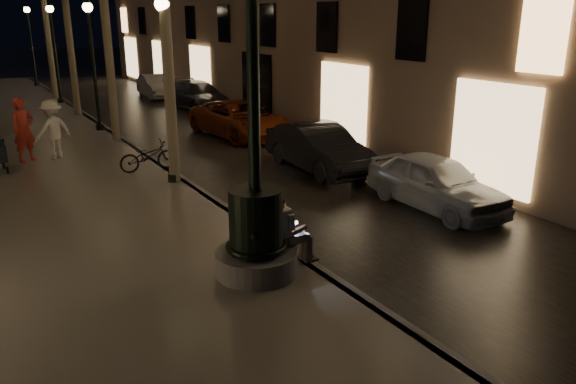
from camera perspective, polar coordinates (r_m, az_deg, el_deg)
ground at (r=21.81m, az=-17.11°, el=5.17°), size 120.00×120.00×0.00m
cobble_lane at (r=22.69m, az=-9.76°, el=6.19°), size 6.00×45.00×0.02m
curb_strip at (r=21.79m, az=-17.14°, el=5.43°), size 0.25×45.00×0.20m
fountain_lamppost at (r=9.32m, az=-3.30°, el=-2.58°), size 1.40×1.40×5.21m
seated_man_laptop at (r=9.72m, az=-0.08°, el=-3.72°), size 0.92×0.31×1.29m
lamp_curb_a at (r=14.60m, az=-12.30°, el=12.58°), size 0.36×0.36×4.81m
lamp_curb_b at (r=22.30m, az=-19.31°, el=13.65°), size 0.36×0.36×4.81m
lamp_curb_c at (r=30.15m, az=-22.73°, el=14.10°), size 0.36×0.36×4.81m
lamp_curb_d at (r=38.07m, az=-24.73°, el=14.34°), size 0.36×0.36×4.81m
car_front at (r=13.66m, az=14.82°, el=0.98°), size 1.61×3.82×1.29m
car_second at (r=16.49m, az=3.14°, el=4.50°), size 1.61×4.19×1.36m
car_third at (r=21.23m, az=-4.88°, el=7.39°), size 2.63×4.95×1.32m
car_rear at (r=27.63m, az=-9.15°, el=9.63°), size 2.18×4.73×1.34m
car_fifth at (r=32.06m, az=-13.24°, el=10.41°), size 1.58×3.89×1.26m
pedestrian_red at (r=18.44m, az=-25.28°, el=5.74°), size 0.82×0.71×1.91m
pedestrian_white at (r=18.50m, az=-22.78°, el=5.89°), size 1.31×1.03×1.78m
bicycle at (r=16.23m, az=-14.04°, el=3.56°), size 1.61×0.59×0.84m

